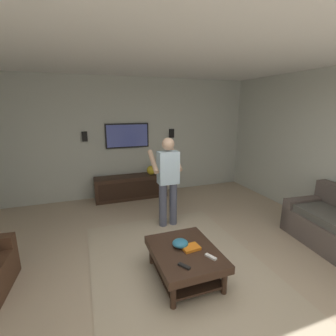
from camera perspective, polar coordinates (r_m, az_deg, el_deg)
ground_plane at (r=3.48m, az=4.06°, el=-24.10°), size 8.01×8.01×0.00m
wall_back_tv at (r=6.03m, az=-8.81°, el=6.99°), size 0.10×6.27×2.83m
ceiling_slab at (r=2.83m, az=5.22°, el=29.12°), size 6.87×6.27×0.10m
area_rug at (r=3.61m, az=2.54°, el=-22.27°), size 3.10×2.31×0.01m
coffee_table at (r=3.30m, az=4.00°, el=-20.14°), size 1.00×0.80×0.40m
media_console at (r=5.94m, az=-8.63°, el=-4.43°), size 0.45×1.70×0.55m
tv at (r=5.91m, az=-9.53°, el=7.50°), size 0.05×1.03×0.58m
person_standing at (r=4.34m, az=-0.06°, el=-2.13°), size 0.53×0.53×1.64m
bowl at (r=3.28m, az=2.89°, el=-17.22°), size 0.20×0.20×0.09m
remote_white at (r=3.13m, az=10.02°, el=-19.84°), size 0.16×0.10×0.02m
remote_black at (r=2.95m, az=3.82°, el=-21.97°), size 0.15×0.12×0.02m
remote_grey at (r=3.27m, az=5.67°, el=-18.06°), size 0.16×0.09×0.02m
book at (r=3.25m, az=5.37°, el=-18.10°), size 0.18×0.24×0.04m
vase_round at (r=5.90m, az=-3.95°, el=-0.51°), size 0.22×0.22×0.22m
wall_speaker_left at (r=6.22m, az=0.84°, el=8.14°), size 0.06×0.12×0.22m
wall_speaker_right at (r=5.83m, az=-18.98°, el=7.00°), size 0.06×0.12×0.22m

